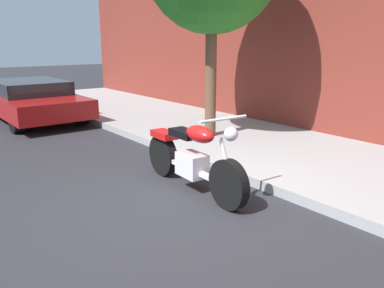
{
  "coord_description": "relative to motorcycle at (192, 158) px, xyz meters",
  "views": [
    {
      "loc": [
        3.75,
        -2.65,
        2.02
      ],
      "look_at": [
        -0.32,
        0.51,
        0.66
      ],
      "focal_mm": 36.75,
      "sensor_mm": 36.0,
      "label": 1
    }
  ],
  "objects": [
    {
      "name": "sidewalk",
      "position": [
        0.33,
        2.34,
        -0.39
      ],
      "size": [
        22.86,
        3.21,
        0.14
      ],
      "primitive_type": "cube",
      "color": "#9C9C9C",
      "rests_on": "ground"
    },
    {
      "name": "motorcycle",
      "position": [
        0.0,
        0.0,
        0.0
      ],
      "size": [
        2.2,
        0.7,
        1.13
      ],
      "color": "black",
      "rests_on": "ground"
    },
    {
      "name": "parked_car_red",
      "position": [
        -6.54,
        -0.24,
        0.1
      ],
      "size": [
        4.17,
        1.84,
        1.03
      ],
      "color": "black",
      "rests_on": "ground"
    },
    {
      "name": "ground_plane",
      "position": [
        0.33,
        -0.52,
        -0.46
      ],
      "size": [
        60.0,
        60.0,
        0.0
      ],
      "primitive_type": "plane",
      "color": "#28282D"
    }
  ]
}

